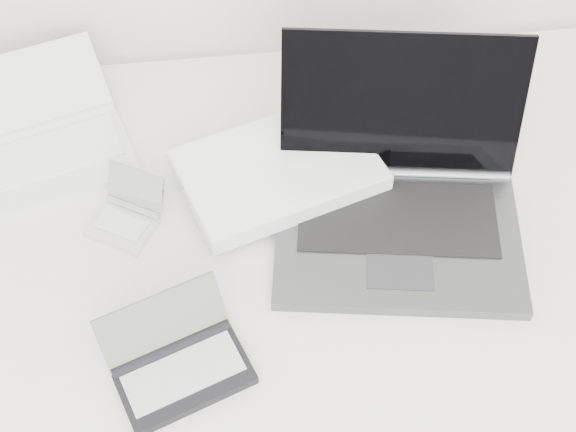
{
  "coord_description": "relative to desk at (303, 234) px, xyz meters",
  "views": [
    {
      "loc": [
        -0.12,
        0.78,
        1.75
      ],
      "look_at": [
        -0.03,
        1.51,
        0.79
      ],
      "focal_mm": 50.0,
      "sensor_mm": 36.0,
      "label": 1
    }
  ],
  "objects": [
    {
      "name": "desk",
      "position": [
        0.0,
        0.0,
        0.0
      ],
      "size": [
        1.6,
        0.8,
        0.73
      ],
      "color": "white",
      "rests_on": "ground"
    },
    {
      "name": "laptop_large",
      "position": [
        0.07,
        0.02,
        0.09
      ],
      "size": [
        0.57,
        0.45,
        0.25
      ],
      "rotation": [
        0.0,
        0.0,
        -0.16
      ],
      "color": "#4E5153",
      "rests_on": "desk"
    },
    {
      "name": "netbook_open_white",
      "position": [
        -0.41,
        0.2,
        0.07
      ],
      "size": [
        0.32,
        0.36,
        0.08
      ],
      "rotation": [
        0.0,
        0.0,
        0.3
      ],
      "color": "white",
      "rests_on": "desk"
    },
    {
      "name": "pda_silver",
      "position": [
        -0.28,
        0.02,
        0.06
      ],
      "size": [
        0.14,
        0.14,
        0.08
      ],
      "rotation": [
        0.0,
        0.0,
        -0.54
      ],
      "color": "silver",
      "rests_on": "desk"
    },
    {
      "name": "palmtop_charcoal",
      "position": [
        -0.21,
        -0.25,
        0.07
      ],
      "size": [
        0.22,
        0.2,
        0.09
      ],
      "rotation": [
        0.0,
        0.0,
        0.35
      ],
      "color": "black",
      "rests_on": "desk"
    }
  ]
}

